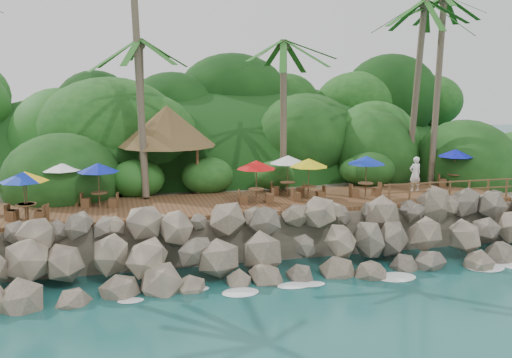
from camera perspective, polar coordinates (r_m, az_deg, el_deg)
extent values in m
plane|color=#19514F|center=(23.54, 3.70, -10.65)|extent=(140.00, 140.00, 0.00)
cube|color=gray|center=(38.26, -3.73, -0.96)|extent=(32.00, 25.20, 2.10)
ellipsoid|color=#143811|center=(45.72, -5.46, -0.53)|extent=(44.80, 28.00, 15.40)
cube|color=brown|center=(28.46, 0.00, -2.38)|extent=(26.00, 5.00, 0.20)
ellipsoid|color=white|center=(22.87, -19.03, -11.75)|extent=(1.20, 0.80, 0.06)
ellipsoid|color=white|center=(22.79, -11.35, -11.46)|extent=(1.20, 0.80, 0.06)
ellipsoid|color=white|center=(23.11, -3.76, -10.98)|extent=(1.20, 0.80, 0.06)
ellipsoid|color=white|center=(23.80, 3.47, -10.34)|extent=(1.20, 0.80, 0.06)
ellipsoid|color=white|center=(24.84, 10.17, -9.60)|extent=(1.20, 0.80, 0.06)
ellipsoid|color=white|center=(26.18, 16.23, -8.82)|extent=(1.20, 0.80, 0.06)
ellipsoid|color=white|center=(27.78, 21.62, -8.04)|extent=(1.20, 0.80, 0.06)
cylinder|color=brown|center=(29.90, -11.72, 11.66)|extent=(0.64, 2.60, 13.83)
cylinder|color=brown|center=(30.35, -11.37, 5.93)|extent=(0.51, 0.64, 7.91)
ellipsoid|color=#23601E|center=(30.34, -11.63, 13.38)|extent=(6.00, 6.00, 2.40)
cylinder|color=brown|center=(31.00, 2.76, 6.21)|extent=(0.58, 0.61, 7.93)
ellipsoid|color=#23601E|center=(30.99, 2.82, 13.54)|extent=(6.00, 6.00, 2.40)
cylinder|color=brown|center=(34.79, 17.65, 8.37)|extent=(1.33, 1.46, 10.56)
cylinder|color=brown|center=(34.33, 15.68, 8.14)|extent=(0.73, 1.89, 10.16)
ellipsoid|color=#23601E|center=(34.58, 16.10, 16.62)|extent=(6.00, 6.00, 2.40)
cylinder|color=brown|center=(30.04, -11.14, 0.61)|extent=(0.16, 0.16, 2.40)
cylinder|color=brown|center=(30.32, -5.86, 0.83)|extent=(0.16, 0.16, 2.40)
cylinder|color=brown|center=(32.80, -11.43, 1.38)|extent=(0.16, 0.16, 2.40)
cylinder|color=brown|center=(33.06, -6.58, 1.57)|extent=(0.16, 0.16, 2.40)
cone|color=brown|center=(31.26, -8.87, 5.29)|extent=(5.25, 5.25, 2.20)
cylinder|color=brown|center=(29.01, -18.69, -1.78)|extent=(0.07, 0.07, 0.69)
cylinder|color=brown|center=(28.95, -18.73, -1.10)|extent=(0.78, 0.78, 0.05)
cylinder|color=brown|center=(28.89, -18.76, -0.47)|extent=(0.05, 0.05, 2.04)
cone|color=white|center=(28.75, -18.86, 1.26)|extent=(1.95, 1.95, 0.42)
cube|color=brown|center=(29.34, -19.80, -1.98)|extent=(0.51, 0.51, 0.43)
cube|color=brown|center=(28.75, -17.53, -2.09)|extent=(0.51, 0.51, 0.43)
cylinder|color=brown|center=(29.95, 10.87, -1.07)|extent=(0.07, 0.07, 0.69)
cylinder|color=brown|center=(29.89, 10.89, -0.41)|extent=(0.78, 0.78, 0.05)
cylinder|color=brown|center=(29.83, 10.91, 0.20)|extent=(0.05, 0.05, 2.04)
cone|color=#0D27B0|center=(29.70, 10.97, 1.88)|extent=(1.95, 1.95, 0.42)
cube|color=brown|center=(29.66, 9.77, -1.40)|extent=(0.42, 0.42, 0.43)
cube|color=brown|center=(30.30, 11.93, -1.23)|extent=(0.42, 0.42, 0.43)
cylinder|color=brown|center=(29.69, 3.18, -1.01)|extent=(0.07, 0.07, 0.69)
cylinder|color=brown|center=(29.63, 3.19, -0.34)|extent=(0.78, 0.78, 0.05)
cylinder|color=brown|center=(29.57, 3.20, 0.28)|extent=(0.05, 0.05, 2.04)
cone|color=white|center=(29.44, 3.21, 1.97)|extent=(1.95, 1.95, 0.42)
cube|color=brown|center=(29.80, 1.94, -1.21)|extent=(0.51, 0.51, 0.43)
cube|color=brown|center=(29.65, 4.43, -1.29)|extent=(0.51, 0.51, 0.43)
cylinder|color=brown|center=(34.08, 19.16, -0.12)|extent=(0.07, 0.07, 0.69)
cylinder|color=brown|center=(34.03, 19.19, 0.46)|extent=(0.78, 0.78, 0.05)
cylinder|color=brown|center=(33.98, 19.22, 1.00)|extent=(0.05, 0.05, 2.04)
cone|color=#0C14A7|center=(33.86, 19.30, 2.47)|extent=(1.95, 1.95, 0.42)
cube|color=brown|center=(33.95, 18.08, -0.32)|extent=(0.50, 0.50, 0.43)
cube|color=brown|center=(34.27, 20.19, -0.35)|extent=(0.50, 0.50, 0.43)
cylinder|color=brown|center=(26.36, -22.01, -3.13)|extent=(0.07, 0.07, 0.69)
cylinder|color=brown|center=(26.29, -22.06, -2.38)|extent=(0.78, 0.78, 0.05)
cylinder|color=brown|center=(26.23, -22.11, -1.69)|extent=(0.05, 0.05, 2.04)
cone|color=#0C27A4|center=(26.07, -22.23, 0.21)|extent=(1.95, 1.95, 0.42)
cube|color=brown|center=(26.69, -23.24, -3.35)|extent=(0.50, 0.50, 0.43)
cube|color=brown|center=(26.10, -20.72, -3.46)|extent=(0.50, 0.50, 0.43)
cylinder|color=brown|center=(27.83, 0.03, -1.73)|extent=(0.07, 0.07, 0.69)
cylinder|color=brown|center=(27.76, 0.03, -1.02)|extent=(0.78, 0.78, 0.05)
cylinder|color=brown|center=(27.70, 0.03, -0.36)|extent=(0.05, 0.05, 2.04)
cone|color=red|center=(27.56, 0.03, 1.44)|extent=(1.95, 1.95, 0.42)
cube|color=brown|center=(27.76, -1.30, -2.04)|extent=(0.42, 0.42, 0.43)
cube|color=brown|center=(27.96, 1.34, -1.95)|extent=(0.42, 0.42, 0.43)
cylinder|color=brown|center=(28.62, 5.24, -1.44)|extent=(0.07, 0.07, 0.69)
cylinder|color=brown|center=(28.56, 5.26, -0.75)|extent=(0.78, 0.78, 0.05)
cylinder|color=brown|center=(28.50, 5.27, -0.11)|extent=(0.05, 0.05, 2.04)
cone|color=yellow|center=(28.36, 5.29, 1.64)|extent=(1.95, 1.95, 0.42)
cube|color=brown|center=(28.43, 4.02, -1.77)|extent=(0.40, 0.40, 0.43)
cube|color=brown|center=(28.88, 6.44, -1.63)|extent=(0.40, 0.40, 0.43)
cylinder|color=brown|center=(26.43, -21.83, -3.08)|extent=(0.07, 0.07, 0.69)
cylinder|color=brown|center=(26.36, -21.88, -2.34)|extent=(0.78, 0.78, 0.05)
cylinder|color=brown|center=(26.29, -21.92, -1.65)|extent=(0.05, 0.05, 2.04)
cone|color=yellow|center=(26.14, -22.04, 0.24)|extent=(1.95, 1.95, 0.42)
cube|color=brown|center=(26.71, -23.10, -3.32)|extent=(0.48, 0.48, 0.43)
cube|color=brown|center=(26.22, -20.50, -3.39)|extent=(0.48, 0.48, 0.43)
cylinder|color=brown|center=(27.97, -15.35, -2.03)|extent=(0.07, 0.07, 0.69)
cylinder|color=brown|center=(27.90, -15.38, -1.32)|extent=(0.78, 0.78, 0.05)
cylinder|color=brown|center=(27.84, -15.41, -0.67)|extent=(0.05, 0.05, 2.04)
cone|color=#0D1DA9|center=(27.70, -15.49, 1.12)|extent=(1.95, 1.95, 0.42)
cube|color=brown|center=(28.17, -16.61, -2.28)|extent=(0.47, 0.47, 0.43)
cube|color=brown|center=(27.84, -14.04, -2.30)|extent=(0.47, 0.47, 0.43)
cylinder|color=brown|center=(28.32, 13.16, -1.47)|extent=(0.10, 0.10, 1.00)
cylinder|color=brown|center=(28.84, 15.10, -1.34)|extent=(0.10, 0.10, 1.00)
cylinder|color=brown|center=(29.40, 16.97, -1.23)|extent=(0.10, 0.10, 1.00)
cylinder|color=brown|center=(29.98, 18.76, -1.11)|extent=(0.10, 0.10, 1.00)
cylinder|color=brown|center=(30.59, 20.49, -1.00)|extent=(0.10, 0.10, 1.00)
cylinder|color=brown|center=(31.23, 22.15, -0.90)|extent=(0.10, 0.10, 1.00)
cylinder|color=brown|center=(31.89, 23.74, -0.79)|extent=(0.10, 0.10, 1.00)
cube|color=brown|center=(29.90, 18.81, -0.27)|extent=(7.20, 0.06, 0.06)
cube|color=brown|center=(29.97, 18.77, -1.02)|extent=(7.20, 0.06, 0.06)
imported|color=white|center=(31.84, 15.60, 0.48)|extent=(0.72, 0.51, 1.88)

